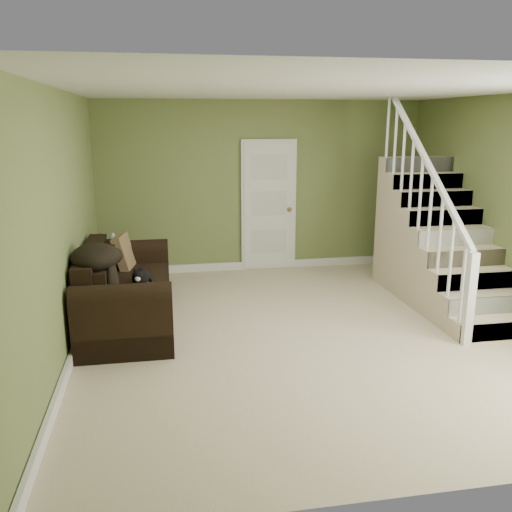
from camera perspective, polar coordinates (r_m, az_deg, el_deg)
name	(u,v)px	position (r m, az deg, el deg)	size (l,w,h in m)	color
floor	(307,332)	(6.13, 5.44, -7.97)	(5.00, 5.50, 0.01)	tan
ceiling	(313,89)	(5.69, 6.07, 17.08)	(5.00, 5.50, 0.01)	white
wall_back	(262,187)	(8.42, 0.63, 7.30)	(5.00, 0.04, 2.60)	olive
wall_front	(441,299)	(3.29, 18.85, -4.34)	(5.00, 0.04, 2.60)	olive
wall_left	(64,225)	(5.64, -19.58, 3.09)	(0.04, 5.50, 2.60)	olive
baseboard_back	(262,265)	(8.63, 0.64, -0.92)	(5.00, 0.04, 0.12)	white
baseboard_left	(77,343)	(5.98, -18.31, -8.64)	(0.04, 5.50, 0.12)	white
baseboard_right	(508,313)	(7.15, 24.99, -5.50)	(0.04, 5.50, 0.12)	white
door	(269,206)	(8.44, 1.35, 5.30)	(0.86, 0.12, 2.02)	white
staircase	(435,249)	(7.54, 18.32, 0.68)	(1.00, 2.51, 2.82)	tan
sofa	(124,295)	(6.46, -13.74, -3.96)	(0.97, 2.25, 0.89)	black
side_table	(115,273)	(7.49, -14.67, -1.72)	(0.56, 0.56, 0.84)	black
cat	(141,277)	(6.24, -12.03, -2.18)	(0.25, 0.53, 0.25)	black
banana	(149,284)	(6.21, -11.18, -2.95)	(0.05, 0.17, 0.05)	gold
throw_pillow	(124,252)	(7.04, -13.73, 0.38)	(0.11, 0.45, 0.45)	#442E1B
throw_blanket	(95,257)	(5.85, -16.58, -0.09)	(0.49, 0.65, 0.27)	black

